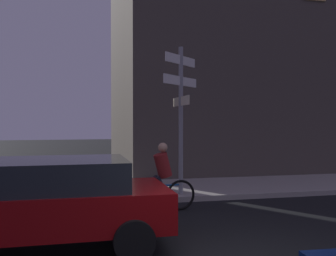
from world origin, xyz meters
TOP-DOWN VIEW (x-y plane):
  - sidewalk_kerb at (0.00, 6.34)m, footprint 40.00×3.18m
  - signpost at (0.57, 5.17)m, footprint 1.22×1.62m
  - car_far_trailing at (-2.58, 1.67)m, footprint 4.11×2.09m
  - cyclist at (-0.26, 3.84)m, footprint 1.81×0.38m

SIDE VIEW (x-z plane):
  - sidewalk_kerb at x=0.00m, z-range 0.00..0.14m
  - cyclist at x=-0.26m, z-range -0.06..1.55m
  - car_far_trailing at x=-2.58m, z-range 0.06..1.54m
  - signpost at x=0.57m, z-range 0.54..4.50m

